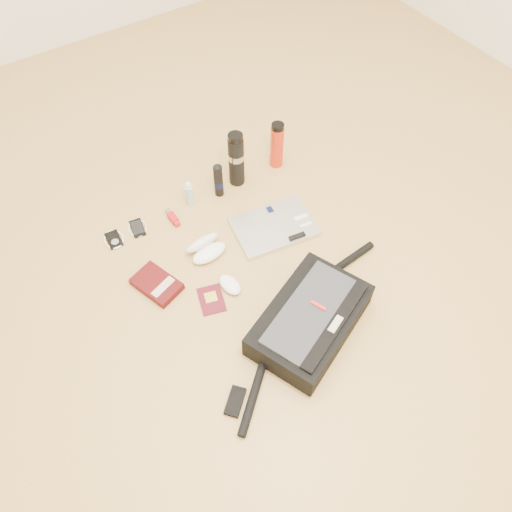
% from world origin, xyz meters
% --- Properties ---
extents(ground, '(4.00, 4.00, 0.00)m').
position_xyz_m(ground, '(0.00, 0.00, 0.00)').
color(ground, tan).
rests_on(ground, ground).
extents(messenger_bag, '(0.89, 0.44, 0.13)m').
position_xyz_m(messenger_bag, '(0.04, -0.31, 0.06)').
color(messenger_bag, black).
rests_on(messenger_bag, ground).
extents(laptop, '(0.37, 0.29, 0.03)m').
position_xyz_m(laptop, '(0.21, 0.15, 0.01)').
color(laptop, silver).
rests_on(laptop, ground).
extents(book, '(0.17, 0.22, 0.03)m').
position_xyz_m(book, '(-0.35, 0.17, 0.02)').
color(book, '#40090A').
rests_on(book, ground).
extents(passport, '(0.13, 0.15, 0.01)m').
position_xyz_m(passport, '(-0.20, -0.01, 0.00)').
color(passport, '#4F0D19').
rests_on(passport, ground).
extents(mouse, '(0.08, 0.12, 0.04)m').
position_xyz_m(mouse, '(-0.11, 0.00, 0.02)').
color(mouse, white).
rests_on(mouse, ground).
extents(sunglasses_case, '(0.16, 0.14, 0.09)m').
position_xyz_m(sunglasses_case, '(-0.10, 0.20, 0.03)').
color(sunglasses_case, white).
rests_on(sunglasses_case, ground).
extents(ipod, '(0.09, 0.10, 0.01)m').
position_xyz_m(ipod, '(-0.40, 0.47, 0.01)').
color(ipod, black).
rests_on(ipod, ground).
extents(phone, '(0.09, 0.11, 0.01)m').
position_xyz_m(phone, '(-0.29, 0.48, 0.01)').
color(phone, black).
rests_on(phone, ground).
extents(inhaler, '(0.03, 0.10, 0.03)m').
position_xyz_m(inhaler, '(-0.13, 0.44, 0.01)').
color(inhaler, '#AD101B').
rests_on(inhaler, ground).
extents(spray_bottle, '(0.04, 0.04, 0.13)m').
position_xyz_m(spray_bottle, '(-0.02, 0.48, 0.06)').
color(spray_bottle, '#95BBD1').
rests_on(spray_bottle, ground).
extents(aerosol_can, '(0.05, 0.05, 0.17)m').
position_xyz_m(aerosol_can, '(0.11, 0.46, 0.09)').
color(aerosol_can, black).
rests_on(aerosol_can, ground).
extents(thermos_black, '(0.08, 0.08, 0.27)m').
position_xyz_m(thermos_black, '(0.22, 0.48, 0.14)').
color(thermos_black, black).
rests_on(thermos_black, ground).
extents(thermos_red, '(0.08, 0.08, 0.24)m').
position_xyz_m(thermos_red, '(0.44, 0.47, 0.12)').
color(thermos_red, red).
rests_on(thermos_red, ground).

